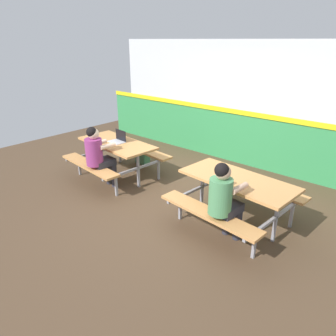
{
  "coord_description": "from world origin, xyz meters",
  "views": [
    {
      "loc": [
        3.23,
        -3.65,
        2.59
      ],
      "look_at": [
        0.0,
        0.04,
        0.55
      ],
      "focal_mm": 33.11,
      "sensor_mm": 36.0,
      "label": 1
    }
  ],
  "objects_px": {
    "picnic_table_right": "(237,189)",
    "laptop_silver": "(118,139)",
    "picnic_table_left": "(117,150)",
    "student_nearer": "(98,153)",
    "student_further": "(224,197)",
    "backpack_dark": "(143,154)"
  },
  "relations": [
    {
      "from": "picnic_table_right",
      "to": "student_nearer",
      "type": "distance_m",
      "value": 2.54
    },
    {
      "from": "picnic_table_right",
      "to": "laptop_silver",
      "type": "xyz_separation_m",
      "value": [
        -2.63,
        0.0,
        0.21
      ]
    },
    {
      "from": "picnic_table_left",
      "to": "laptop_silver",
      "type": "height_order",
      "value": "laptop_silver"
    },
    {
      "from": "student_nearer",
      "to": "backpack_dark",
      "type": "xyz_separation_m",
      "value": [
        -0.35,
        1.44,
        -0.49
      ]
    },
    {
      "from": "student_nearer",
      "to": "backpack_dark",
      "type": "distance_m",
      "value": 1.56
    },
    {
      "from": "picnic_table_right",
      "to": "backpack_dark",
      "type": "bearing_deg",
      "value": 163.58
    },
    {
      "from": "picnic_table_right",
      "to": "student_further",
      "type": "bearing_deg",
      "value": -77.78
    },
    {
      "from": "picnic_table_right",
      "to": "student_nearer",
      "type": "height_order",
      "value": "student_nearer"
    },
    {
      "from": "picnic_table_left",
      "to": "backpack_dark",
      "type": "xyz_separation_m",
      "value": [
        -0.18,
        0.86,
        -0.36
      ]
    },
    {
      "from": "student_further",
      "to": "laptop_silver",
      "type": "height_order",
      "value": "student_further"
    },
    {
      "from": "laptop_silver",
      "to": "student_nearer",
      "type": "bearing_deg",
      "value": -75.01
    },
    {
      "from": "student_nearer",
      "to": "backpack_dark",
      "type": "height_order",
      "value": "student_nearer"
    },
    {
      "from": "picnic_table_left",
      "to": "picnic_table_right",
      "type": "distance_m",
      "value": 2.64
    },
    {
      "from": "laptop_silver",
      "to": "student_further",
      "type": "bearing_deg",
      "value": -11.74
    },
    {
      "from": "picnic_table_left",
      "to": "student_nearer",
      "type": "relative_size",
      "value": 1.42
    },
    {
      "from": "picnic_table_left",
      "to": "picnic_table_right",
      "type": "height_order",
      "value": "same"
    },
    {
      "from": "laptop_silver",
      "to": "backpack_dark",
      "type": "relative_size",
      "value": 0.77
    },
    {
      "from": "student_nearer",
      "to": "student_further",
      "type": "height_order",
      "value": "same"
    },
    {
      "from": "picnic_table_right",
      "to": "picnic_table_left",
      "type": "bearing_deg",
      "value": -179.26
    },
    {
      "from": "picnic_table_right",
      "to": "laptop_silver",
      "type": "relative_size",
      "value": 5.07
    },
    {
      "from": "laptop_silver",
      "to": "backpack_dark",
      "type": "xyz_separation_m",
      "value": [
        -0.19,
        0.83,
        -0.57
      ]
    },
    {
      "from": "student_nearer",
      "to": "picnic_table_left",
      "type": "bearing_deg",
      "value": 106.53
    }
  ]
}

